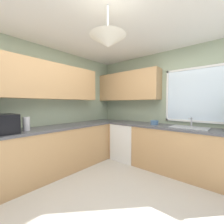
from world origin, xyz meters
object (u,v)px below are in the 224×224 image
object	(u,v)px
dishwasher	(127,141)
kettle	(26,124)
microwave	(2,124)
sink_assembly	(189,127)
bowl	(154,123)

from	to	relation	value
dishwasher	kettle	size ratio (longest dim) A/B	3.79
dishwasher	microwave	xyz separation A→B (m)	(-0.66, -2.36, 0.62)
microwave	sink_assembly	bearing A→B (deg)	49.84
dishwasher	microwave	distance (m)	2.53
sink_assembly	bowl	world-z (taller)	sink_assembly
kettle	sink_assembly	xyz separation A→B (m)	(2.01, 2.06, -0.10)
kettle	dishwasher	bearing A→B (deg)	72.49
dishwasher	bowl	bearing A→B (deg)	2.52
kettle	sink_assembly	world-z (taller)	kettle
dishwasher	bowl	distance (m)	0.86
microwave	sink_assembly	xyz separation A→B (m)	(2.03, 2.40, -0.13)
dishwasher	kettle	xyz separation A→B (m)	(-0.64, -2.03, 0.59)
kettle	bowl	xyz separation A→B (m)	(1.32, 2.06, -0.07)
sink_assembly	bowl	xyz separation A→B (m)	(-0.68, -0.01, 0.03)
kettle	bowl	bearing A→B (deg)	57.28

